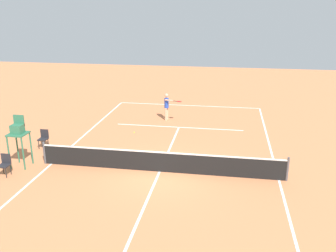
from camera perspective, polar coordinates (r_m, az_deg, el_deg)
The scene contains 8 objects.
ground_plane at distance 16.45m, azimuth -1.32°, elevation -7.13°, with size 60.00×60.00×0.00m, color #D37A4C.
court_lines at distance 16.45m, azimuth -1.32°, elevation -7.12°, with size 10.44×23.29×0.01m.
tennis_net at distance 16.25m, azimuth -1.33°, elevation -5.55°, with size 11.04×0.10×1.07m.
player_serving at distance 23.44m, azimuth -0.13°, elevation 3.40°, with size 1.22×0.88×1.75m.
tennis_ball at distance 21.40m, azimuth -5.32°, elevation -0.99°, with size 0.07×0.07×0.07m, color #CCE033.
umpire_chair at distance 17.75m, azimuth -22.36°, elevation -1.04°, with size 0.80×0.80×2.41m.
courtside_chair_near at distance 17.42m, azimuth -24.14°, elevation -5.41°, with size 0.44×0.46×0.95m.
courtside_chair_mid at distance 20.05m, azimuth -18.85°, elevation -1.75°, with size 0.44×0.46×0.95m.
Camera 1 is at (-2.81, 14.60, 7.04)m, focal length 39.05 mm.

